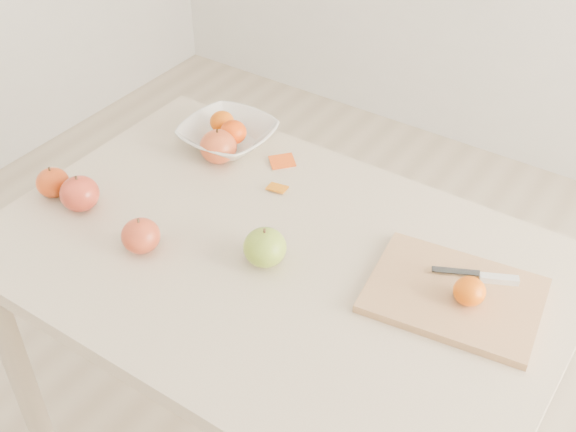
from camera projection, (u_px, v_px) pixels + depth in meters
The scene contains 14 objects.
table at pixel (275, 288), 1.57m from camera, with size 1.20×0.80×0.75m.
cutting_board at pixel (454, 295), 1.41m from camera, with size 0.33×0.24×0.02m, color tan.
board_tangerine at pixel (469, 291), 1.36m from camera, with size 0.06×0.06×0.05m, color #D45D07.
fruit_bowl at pixel (228, 136), 1.82m from camera, with size 0.23×0.23×0.06m, color white.
bowl_tangerine_near at pixel (222, 122), 1.82m from camera, with size 0.06×0.06×0.05m, color #D56607.
bowl_tangerine_far at pixel (233, 132), 1.78m from camera, with size 0.07×0.07×0.06m, color #E34408.
orange_peel_a at pixel (282, 163), 1.77m from camera, with size 0.06×0.04×0.00m, color #C6430E.
orange_peel_b at pixel (277, 189), 1.69m from camera, with size 0.04×0.04×0.00m, color orange.
paring_knife at pixel (492, 278), 1.42m from camera, with size 0.16×0.08×0.01m.
apple_green at pixel (265, 247), 1.47m from camera, with size 0.09×0.09×0.08m, color #55851B.
apple_red_c at pixel (141, 236), 1.50m from camera, with size 0.08×0.08×0.07m, color maroon.
apple_red_b at pixel (80, 194), 1.61m from camera, with size 0.09×0.09×0.08m, color maroon.
apple_red_d at pixel (53, 183), 1.65m from camera, with size 0.08×0.08×0.07m, color maroon.
apple_red_a at pixel (218, 147), 1.75m from camera, with size 0.09×0.09×0.08m, color #9C2D1D.
Camera 1 is at (0.65, -0.91, 1.77)m, focal length 45.00 mm.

